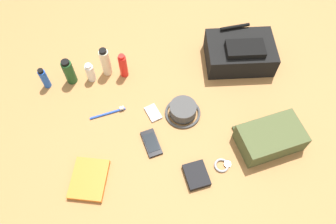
{
  "coord_description": "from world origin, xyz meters",
  "views": [
    {
      "loc": [
        -0.17,
        -0.73,
        1.31
      ],
      "look_at": [
        0.0,
        0.0,
        0.04
      ],
      "focal_mm": 35.54,
      "sensor_mm": 36.0,
      "label": 1
    }
  ],
  "objects_px": {
    "lotion_bottle": "(106,62)",
    "wristwatch": "(222,165)",
    "paperback_novel": "(89,179)",
    "toothbrush": "(110,113)",
    "toothpaste_tube": "(90,73)",
    "deodorant_spray": "(44,78)",
    "cell_phone": "(151,143)",
    "media_player": "(153,113)",
    "sunscreen_spray": "(123,66)",
    "backpack": "(240,53)",
    "shampoo_bottle": "(69,72)",
    "wallet": "(196,175)",
    "toiletry_pouch": "(270,137)",
    "bucket_hat": "(183,111)"
  },
  "relations": [
    {
      "from": "sunscreen_spray",
      "to": "paperback_novel",
      "type": "height_order",
      "value": "sunscreen_spray"
    },
    {
      "from": "shampoo_bottle",
      "to": "wallet",
      "type": "relative_size",
      "value": 1.31
    },
    {
      "from": "toothbrush",
      "to": "toothpaste_tube",
      "type": "bearing_deg",
      "value": 105.13
    },
    {
      "from": "toothpaste_tube",
      "to": "toothbrush",
      "type": "relative_size",
      "value": 0.65
    },
    {
      "from": "bucket_hat",
      "to": "lotion_bottle",
      "type": "bearing_deg",
      "value": 133.76
    },
    {
      "from": "shampoo_bottle",
      "to": "lotion_bottle",
      "type": "relative_size",
      "value": 0.89
    },
    {
      "from": "wallet",
      "to": "lotion_bottle",
      "type": "bearing_deg",
      "value": 111.23
    },
    {
      "from": "cell_phone",
      "to": "lotion_bottle",
      "type": "bearing_deg",
      "value": 107.18
    },
    {
      "from": "toiletry_pouch",
      "to": "toothbrush",
      "type": "height_order",
      "value": "toiletry_pouch"
    },
    {
      "from": "media_player",
      "to": "toothbrush",
      "type": "height_order",
      "value": "toothbrush"
    },
    {
      "from": "bucket_hat",
      "to": "paperback_novel",
      "type": "height_order",
      "value": "bucket_hat"
    },
    {
      "from": "toothpaste_tube",
      "to": "deodorant_spray",
      "type": "bearing_deg",
      "value": 177.79
    },
    {
      "from": "media_player",
      "to": "cell_phone",
      "type": "bearing_deg",
      "value": -104.4
    },
    {
      "from": "backpack",
      "to": "deodorant_spray",
      "type": "bearing_deg",
      "value": 176.49
    },
    {
      "from": "lotion_bottle",
      "to": "wristwatch",
      "type": "relative_size",
      "value": 2.29
    },
    {
      "from": "toiletry_pouch",
      "to": "sunscreen_spray",
      "type": "distance_m",
      "value": 0.74
    },
    {
      "from": "bucket_hat",
      "to": "media_player",
      "type": "distance_m",
      "value": 0.14
    },
    {
      "from": "toiletry_pouch",
      "to": "paperback_novel",
      "type": "bearing_deg",
      "value": -179.91
    },
    {
      "from": "toiletry_pouch",
      "to": "lotion_bottle",
      "type": "bearing_deg",
      "value": 139.63
    },
    {
      "from": "sunscreen_spray",
      "to": "cell_phone",
      "type": "xyz_separation_m",
      "value": [
        0.05,
        -0.4,
        -0.06
      ]
    },
    {
      "from": "paperback_novel",
      "to": "toothbrush",
      "type": "bearing_deg",
      "value": 67.23
    },
    {
      "from": "wallet",
      "to": "bucket_hat",
      "type": "bearing_deg",
      "value": 82.95
    },
    {
      "from": "cell_phone",
      "to": "wallet",
      "type": "xyz_separation_m",
      "value": [
        0.15,
        -0.19,
        0.01
      ]
    },
    {
      "from": "toothpaste_tube",
      "to": "sunscreen_spray",
      "type": "distance_m",
      "value": 0.16
    },
    {
      "from": "toothpaste_tube",
      "to": "wristwatch",
      "type": "height_order",
      "value": "toothpaste_tube"
    },
    {
      "from": "toiletry_pouch",
      "to": "wristwatch",
      "type": "bearing_deg",
      "value": -164.69
    },
    {
      "from": "bucket_hat",
      "to": "media_player",
      "type": "relative_size",
      "value": 1.72
    },
    {
      "from": "backpack",
      "to": "paperback_novel",
      "type": "height_order",
      "value": "backpack"
    },
    {
      "from": "toiletry_pouch",
      "to": "shampoo_bottle",
      "type": "xyz_separation_m",
      "value": [
        -0.8,
        0.52,
        0.02
      ]
    },
    {
      "from": "sunscreen_spray",
      "to": "toiletry_pouch",
      "type": "bearing_deg",
      "value": -42.39
    },
    {
      "from": "cell_phone",
      "to": "media_player",
      "type": "xyz_separation_m",
      "value": [
        0.04,
        0.15,
        -0.0
      ]
    },
    {
      "from": "wristwatch",
      "to": "wallet",
      "type": "distance_m",
      "value": 0.12
    },
    {
      "from": "paperback_novel",
      "to": "cell_phone",
      "type": "bearing_deg",
      "value": 20.66
    },
    {
      "from": "backpack",
      "to": "sunscreen_spray",
      "type": "bearing_deg",
      "value": 175.79
    },
    {
      "from": "sunscreen_spray",
      "to": "paperback_novel",
      "type": "xyz_separation_m",
      "value": [
        -0.22,
        -0.5,
        -0.06
      ]
    },
    {
      "from": "toiletry_pouch",
      "to": "wristwatch",
      "type": "xyz_separation_m",
      "value": [
        -0.22,
        -0.06,
        -0.04
      ]
    },
    {
      "from": "backpack",
      "to": "toothbrush",
      "type": "distance_m",
      "value": 0.69
    },
    {
      "from": "backpack",
      "to": "shampoo_bottle",
      "type": "xyz_separation_m",
      "value": [
        -0.82,
        0.06,
        0.01
      ]
    },
    {
      "from": "backpack",
      "to": "media_player",
      "type": "height_order",
      "value": "backpack"
    },
    {
      "from": "toiletry_pouch",
      "to": "lotion_bottle",
      "type": "height_order",
      "value": "lotion_bottle"
    },
    {
      "from": "toiletry_pouch",
      "to": "bucket_hat",
      "type": "relative_size",
      "value": 1.73
    },
    {
      "from": "paperback_novel",
      "to": "wristwatch",
      "type": "bearing_deg",
      "value": -6.26
    },
    {
      "from": "toothpaste_tube",
      "to": "media_player",
      "type": "distance_m",
      "value": 0.36
    },
    {
      "from": "deodorant_spray",
      "to": "shampoo_bottle",
      "type": "distance_m",
      "value": 0.12
    },
    {
      "from": "paperback_novel",
      "to": "sunscreen_spray",
      "type": "bearing_deg",
      "value": 65.84
    },
    {
      "from": "toiletry_pouch",
      "to": "toothpaste_tube",
      "type": "height_order",
      "value": "toothpaste_tube"
    },
    {
      "from": "backpack",
      "to": "wristwatch",
      "type": "bearing_deg",
      "value": -115.3
    },
    {
      "from": "media_player",
      "to": "bucket_hat",
      "type": "bearing_deg",
      "value": -14.11
    },
    {
      "from": "toothpaste_tube",
      "to": "media_player",
      "type": "bearing_deg",
      "value": -45.87
    },
    {
      "from": "cell_phone",
      "to": "wallet",
      "type": "height_order",
      "value": "wallet"
    }
  ]
}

